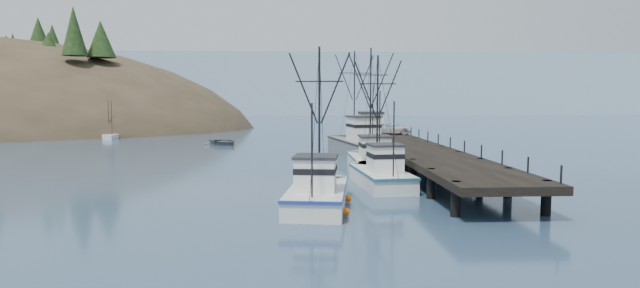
{
  "coord_description": "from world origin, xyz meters",
  "views": [
    {
      "loc": [
        2.33,
        -30.96,
        6.66
      ],
      "look_at": [
        4.76,
        13.26,
        2.5
      ],
      "focal_mm": 28.0,
      "sensor_mm": 36.0,
      "label": 1
    }
  ],
  "objects_px": {
    "pier": "(415,149)",
    "pickup_truck": "(391,128)",
    "trawler_far": "(372,161)",
    "work_vessel": "(358,144)",
    "trawler_near": "(380,175)",
    "pier_shed": "(371,122)",
    "motorboat": "(223,145)",
    "trawler_mid": "(318,193)"
  },
  "relations": [
    {
      "from": "pier",
      "to": "trawler_near",
      "type": "relative_size",
      "value": 4.32
    },
    {
      "from": "trawler_mid",
      "to": "trawler_far",
      "type": "xyz_separation_m",
      "value": [
        5.7,
        14.95,
        0.0
      ]
    },
    {
      "from": "trawler_far",
      "to": "pickup_truck",
      "type": "distance_m",
      "value": 18.1
    },
    {
      "from": "work_vessel",
      "to": "trawler_far",
      "type": "bearing_deg",
      "value": -91.26
    },
    {
      "from": "trawler_far",
      "to": "trawler_mid",
      "type": "bearing_deg",
      "value": -110.88
    },
    {
      "from": "trawler_near",
      "to": "pickup_truck",
      "type": "height_order",
      "value": "trawler_near"
    },
    {
      "from": "trawler_near",
      "to": "work_vessel",
      "type": "bearing_deg",
      "value": 87.33
    },
    {
      "from": "trawler_far",
      "to": "pier_shed",
      "type": "xyz_separation_m",
      "value": [
        2.94,
        19.35,
        2.6
      ]
    },
    {
      "from": "trawler_mid",
      "to": "trawler_far",
      "type": "relative_size",
      "value": 0.88
    },
    {
      "from": "work_vessel",
      "to": "pier",
      "type": "bearing_deg",
      "value": -67.35
    },
    {
      "from": "motorboat",
      "to": "pier_shed",
      "type": "bearing_deg",
      "value": -53.0
    },
    {
      "from": "trawler_near",
      "to": "pickup_truck",
      "type": "bearing_deg",
      "value": 76.99
    },
    {
      "from": "trawler_near",
      "to": "pier_shed",
      "type": "bearing_deg",
      "value": 82.51
    },
    {
      "from": "trawler_near",
      "to": "motorboat",
      "type": "height_order",
      "value": "trawler_near"
    },
    {
      "from": "trawler_near",
      "to": "work_vessel",
      "type": "relative_size",
      "value": 0.69
    },
    {
      "from": "pier_shed",
      "to": "pickup_truck",
      "type": "distance_m",
      "value": 3.16
    },
    {
      "from": "trawler_far",
      "to": "pickup_truck",
      "type": "bearing_deg",
      "value": 73.27
    },
    {
      "from": "pickup_truck",
      "to": "motorboat",
      "type": "height_order",
      "value": "pickup_truck"
    },
    {
      "from": "trawler_mid",
      "to": "trawler_far",
      "type": "bearing_deg",
      "value": 69.12
    },
    {
      "from": "pier",
      "to": "trawler_far",
      "type": "bearing_deg",
      "value": -156.7
    },
    {
      "from": "trawler_near",
      "to": "pier_shed",
      "type": "height_order",
      "value": "trawler_near"
    },
    {
      "from": "pickup_truck",
      "to": "work_vessel",
      "type": "bearing_deg",
      "value": 140.13
    },
    {
      "from": "pier_shed",
      "to": "trawler_mid",
      "type": "bearing_deg",
      "value": -104.14
    },
    {
      "from": "pickup_truck",
      "to": "trawler_far",
      "type": "bearing_deg",
      "value": 166.14
    },
    {
      "from": "trawler_far",
      "to": "pickup_truck",
      "type": "relative_size",
      "value": 2.21
    },
    {
      "from": "trawler_far",
      "to": "pier_shed",
      "type": "bearing_deg",
      "value": 81.37
    },
    {
      "from": "trawler_near",
      "to": "pickup_truck",
      "type": "relative_size",
      "value": 1.95
    },
    {
      "from": "trawler_mid",
      "to": "work_vessel",
      "type": "xyz_separation_m",
      "value": [
        5.97,
        26.87,
        0.41
      ]
    },
    {
      "from": "trawler_far",
      "to": "pickup_truck",
      "type": "xyz_separation_m",
      "value": [
        5.18,
        17.24,
        1.9
      ]
    },
    {
      "from": "pickup_truck",
      "to": "motorboat",
      "type": "bearing_deg",
      "value": 72.68
    },
    {
      "from": "trawler_far",
      "to": "work_vessel",
      "type": "distance_m",
      "value": 11.93
    },
    {
      "from": "pier",
      "to": "pickup_truck",
      "type": "bearing_deg",
      "value": 87.22
    },
    {
      "from": "work_vessel",
      "to": "pickup_truck",
      "type": "bearing_deg",
      "value": 47.26
    },
    {
      "from": "pier",
      "to": "work_vessel",
      "type": "relative_size",
      "value": 2.99
    },
    {
      "from": "pier_shed",
      "to": "work_vessel",
      "type": "bearing_deg",
      "value": -109.79
    },
    {
      "from": "pickup_truck",
      "to": "motorboat",
      "type": "relative_size",
      "value": 0.91
    },
    {
      "from": "pier",
      "to": "motorboat",
      "type": "distance_m",
      "value": 31.87
    },
    {
      "from": "pier",
      "to": "trawler_mid",
      "type": "bearing_deg",
      "value": -121.02
    },
    {
      "from": "pier",
      "to": "trawler_mid",
      "type": "height_order",
      "value": "trawler_mid"
    },
    {
      "from": "pier",
      "to": "trawler_near",
      "type": "distance_m",
      "value": 11.26
    },
    {
      "from": "trawler_near",
      "to": "motorboat",
      "type": "xyz_separation_m",
      "value": [
        -16.35,
        33.49,
        -0.82
      ]
    },
    {
      "from": "trawler_near",
      "to": "pier_shed",
      "type": "distance_m",
      "value": 27.79
    }
  ]
}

